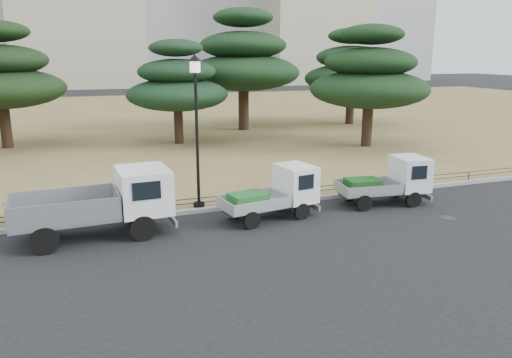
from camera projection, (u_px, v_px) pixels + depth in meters
name	position (u px, v px, depth m)	size (l,w,h in m)	color
ground	(275.00, 228.00, 17.65)	(220.00, 220.00, 0.00)	black
lawn	(151.00, 120.00, 45.58)	(120.00, 56.00, 0.15)	olive
curb	(251.00, 205.00, 20.01)	(120.00, 0.25, 0.16)	gray
truck_large	(103.00, 201.00, 16.56)	(5.17, 2.31, 2.21)	black
truck_kei_front	(276.00, 193.00, 18.56)	(3.78, 2.08, 1.90)	black
truck_kei_rear	(389.00, 181.00, 20.28)	(3.76, 1.91, 1.90)	black
street_lamp	(196.00, 106.00, 18.63)	(0.52, 0.52, 5.81)	black
pipe_fence	(250.00, 195.00, 20.06)	(38.00, 0.04, 0.40)	black
tarp_pile	(29.00, 211.00, 17.75)	(1.61, 1.33, 0.94)	#164AAB
manhole	(448.00, 218.00, 18.67)	(0.60, 0.60, 0.01)	#2D2D30
pine_center_left	(177.00, 84.00, 32.42)	(6.63, 6.63, 6.74)	black
pine_center_right	(243.00, 60.00, 38.07)	(8.66, 8.66, 9.18)	black
pine_east_near	(370.00, 77.00, 31.36)	(7.54, 7.54, 7.61)	black
pine_east_far	(352.00, 69.00, 41.51)	(7.86, 7.86, 7.90)	black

